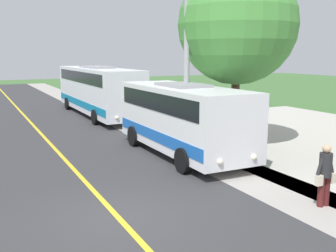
{
  "coord_description": "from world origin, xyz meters",
  "views": [
    {
      "loc": [
        3.08,
        9.06,
        4.07
      ],
      "look_at": [
        -3.5,
        -4.2,
        1.4
      ],
      "focal_mm": 42.47,
      "sensor_mm": 36.0,
      "label": 1
    }
  ],
  "objects_px": {
    "shuttle_bus_front": "(182,116)",
    "tree_curbside": "(237,25)",
    "street_light_pole": "(184,36)",
    "pedestrian_with_bags": "(325,174)",
    "transit_bus_rear": "(97,89)"
  },
  "relations": [
    {
      "from": "pedestrian_with_bags",
      "to": "tree_curbside",
      "type": "bearing_deg",
      "value": -106.74
    },
    {
      "from": "shuttle_bus_front",
      "to": "street_light_pole",
      "type": "height_order",
      "value": "street_light_pole"
    },
    {
      "from": "transit_bus_rear",
      "to": "street_light_pole",
      "type": "relative_size",
      "value": 1.35
    },
    {
      "from": "shuttle_bus_front",
      "to": "tree_curbside",
      "type": "bearing_deg",
      "value": -172.51
    },
    {
      "from": "street_light_pole",
      "to": "tree_curbside",
      "type": "xyz_separation_m",
      "value": [
        -2.51,
        0.15,
        0.51
      ]
    },
    {
      "from": "shuttle_bus_front",
      "to": "pedestrian_with_bags",
      "type": "height_order",
      "value": "shuttle_bus_front"
    },
    {
      "from": "transit_bus_rear",
      "to": "tree_curbside",
      "type": "xyz_separation_m",
      "value": [
        -2.84,
        11.73,
        3.51
      ]
    },
    {
      "from": "transit_bus_rear",
      "to": "tree_curbside",
      "type": "bearing_deg",
      "value": 103.61
    },
    {
      "from": "pedestrian_with_bags",
      "to": "tree_curbside",
      "type": "xyz_separation_m",
      "value": [
        -2.13,
        -7.08,
        4.4
      ]
    },
    {
      "from": "transit_bus_rear",
      "to": "pedestrian_with_bags",
      "type": "relative_size",
      "value": 6.96
    },
    {
      "from": "pedestrian_with_bags",
      "to": "tree_curbside",
      "type": "distance_m",
      "value": 8.6
    },
    {
      "from": "tree_curbside",
      "to": "shuttle_bus_front",
      "type": "bearing_deg",
      "value": 7.49
    },
    {
      "from": "pedestrian_with_bags",
      "to": "transit_bus_rear",
      "type": "bearing_deg",
      "value": -87.83
    },
    {
      "from": "transit_bus_rear",
      "to": "street_light_pole",
      "type": "height_order",
      "value": "street_light_pole"
    },
    {
      "from": "pedestrian_with_bags",
      "to": "tree_curbside",
      "type": "height_order",
      "value": "tree_curbside"
    }
  ]
}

